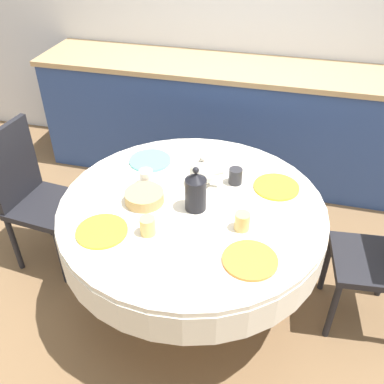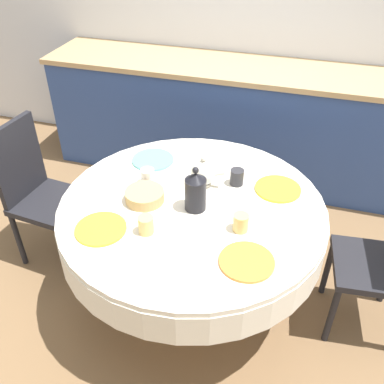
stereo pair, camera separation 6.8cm
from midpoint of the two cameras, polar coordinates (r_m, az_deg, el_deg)
name	(u,v)px [view 1 (the left image)]	position (r m, az deg, el deg)	size (l,w,h in m)	color
ground_plane	(192,294)	(2.77, -0.73, -13.45)	(12.00, 12.00, 0.00)	brown
wall_back	(250,7)	(3.66, 7.16, 23.25)	(7.00, 0.05, 2.60)	silver
kitchen_counter	(236,121)	(3.63, 5.38, 9.36)	(3.24, 0.64, 0.95)	#2D4784
dining_table	(192,221)	(2.34, -0.84, -3.94)	(1.43, 1.43, 0.72)	olive
chair_right	(33,192)	(2.87, -21.06, -0.02)	(0.44, 0.44, 0.97)	black
plate_near_left	(102,231)	(2.15, -12.82, -5.12)	(0.25, 0.25, 0.01)	yellow
cup_near_left	(148,226)	(2.08, -6.87, -4.53)	(0.08, 0.08, 0.09)	#DBB766
plate_near_right	(250,260)	(1.96, 6.75, -9.01)	(0.25, 0.25, 0.01)	orange
cup_near_right	(242,221)	(2.10, 5.78, -3.93)	(0.08, 0.08, 0.09)	#DBB766
plate_far_left	(150,160)	(2.63, -6.35, 4.19)	(0.25, 0.25, 0.01)	#60BCB7
cup_far_left	(146,178)	(2.40, -6.93, 1.91)	(0.08, 0.08, 0.09)	white
plate_far_right	(276,187)	(2.42, 10.40, 0.67)	(0.25, 0.25, 0.01)	yellow
cup_far_right	(235,176)	(2.41, 5.01, 2.12)	(0.08, 0.08, 0.09)	#28282D
coffee_carafe	(196,191)	(2.18, -0.41, 0.09)	(0.11, 0.11, 0.25)	black
teapot	(202,172)	(2.37, 0.57, 2.66)	(0.20, 0.14, 0.19)	silver
bread_basket	(144,197)	(2.29, -7.22, -0.66)	(0.21, 0.21, 0.06)	tan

